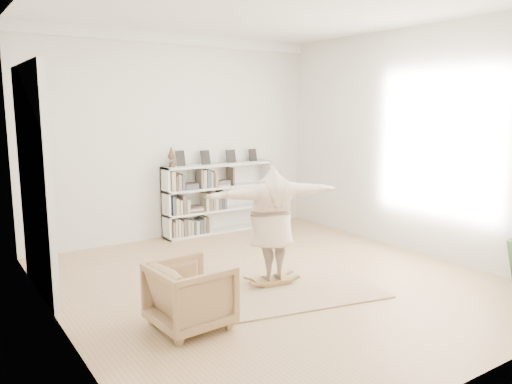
% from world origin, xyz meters
% --- Properties ---
extents(floor, '(6.00, 6.00, 0.00)m').
position_xyz_m(floor, '(0.00, 0.00, 0.00)').
color(floor, '#9F8352').
rests_on(floor, ground).
extents(room_shell, '(6.00, 6.00, 6.00)m').
position_xyz_m(room_shell, '(0.00, 2.94, 3.51)').
color(room_shell, silver).
rests_on(room_shell, floor).
extents(doors, '(0.09, 1.78, 2.92)m').
position_xyz_m(doors, '(-2.70, 1.30, 1.40)').
color(doors, white).
rests_on(doors, floor).
extents(bookshelf, '(2.20, 0.35, 1.64)m').
position_xyz_m(bookshelf, '(0.74, 2.82, 0.64)').
color(bookshelf, silver).
rests_on(bookshelf, floor).
extents(armchair, '(0.84, 0.82, 0.72)m').
position_xyz_m(armchair, '(-1.59, -0.69, 0.36)').
color(armchair, tan).
rests_on(armchair, floor).
extents(rug, '(2.87, 2.48, 0.02)m').
position_xyz_m(rug, '(-0.11, -0.11, 0.01)').
color(rug, tan).
rests_on(rug, floor).
extents(rocker_board, '(0.54, 0.39, 0.10)m').
position_xyz_m(rocker_board, '(-0.11, -0.11, 0.07)').
color(rocker_board, olive).
rests_on(rocker_board, rug).
extents(person, '(1.92, 0.89, 1.51)m').
position_xyz_m(person, '(-0.11, -0.11, 0.88)').
color(person, beige).
rests_on(person, rocker_board).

